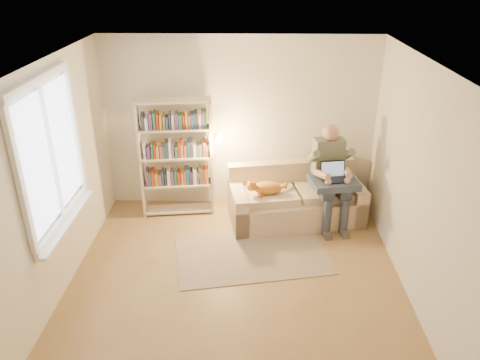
{
  "coord_description": "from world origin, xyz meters",
  "views": [
    {
      "loc": [
        0.16,
        -4.37,
        3.54
      ],
      "look_at": [
        0.03,
        1.0,
        0.98
      ],
      "focal_mm": 35.0,
      "sensor_mm": 36.0,
      "label": 1
    }
  ],
  "objects_px": {
    "person": "(330,171)",
    "laptop": "(335,175)",
    "cat": "(267,187)",
    "bookshelf": "(176,152)",
    "sofa": "(295,201)"
  },
  "relations": [
    {
      "from": "cat",
      "to": "laptop",
      "type": "xyz_separation_m",
      "value": [
        0.95,
        0.0,
        0.21
      ]
    },
    {
      "from": "sofa",
      "to": "cat",
      "type": "xyz_separation_m",
      "value": [
        -0.43,
        -0.2,
        0.32
      ]
    },
    {
      "from": "sofa",
      "to": "person",
      "type": "bearing_deg",
      "value": -18.3
    },
    {
      "from": "person",
      "to": "bookshelf",
      "type": "xyz_separation_m",
      "value": [
        -2.21,
        0.23,
        0.17
      ]
    },
    {
      "from": "cat",
      "to": "sofa",
      "type": "bearing_deg",
      "value": 14.79
    },
    {
      "from": "laptop",
      "to": "bookshelf",
      "type": "xyz_separation_m",
      "value": [
        -2.26,
        0.36,
        0.17
      ]
    },
    {
      "from": "person",
      "to": "cat",
      "type": "distance_m",
      "value": 0.93
    },
    {
      "from": "person",
      "to": "cat",
      "type": "xyz_separation_m",
      "value": [
        -0.9,
        -0.14,
        -0.2
      ]
    },
    {
      "from": "person",
      "to": "laptop",
      "type": "xyz_separation_m",
      "value": [
        0.05,
        -0.14,
        0.01
      ]
    },
    {
      "from": "person",
      "to": "cat",
      "type": "relative_size",
      "value": 2.45
    },
    {
      "from": "laptop",
      "to": "bookshelf",
      "type": "bearing_deg",
      "value": 160.57
    },
    {
      "from": "person",
      "to": "laptop",
      "type": "distance_m",
      "value": 0.14
    },
    {
      "from": "cat",
      "to": "bookshelf",
      "type": "xyz_separation_m",
      "value": [
        -1.31,
        0.36,
        0.37
      ]
    },
    {
      "from": "person",
      "to": "laptop",
      "type": "relative_size",
      "value": 3.68
    },
    {
      "from": "person",
      "to": "laptop",
      "type": "bearing_deg",
      "value": -81.5
    }
  ]
}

